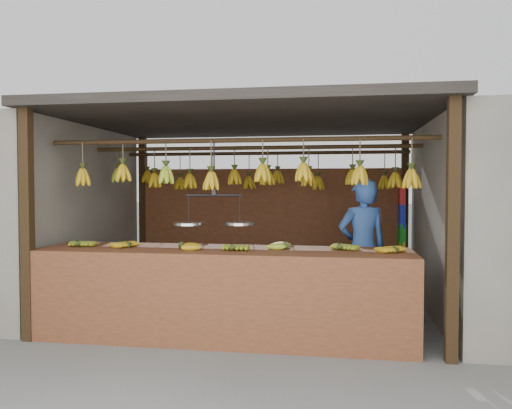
# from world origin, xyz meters

# --- Properties ---
(ground) EXTENTS (80.00, 80.00, 0.00)m
(ground) POSITION_xyz_m (0.00, 0.00, 0.00)
(ground) COLOR #5B5B57
(stall) EXTENTS (4.30, 3.30, 2.40)m
(stall) POSITION_xyz_m (0.00, 0.33, 1.97)
(stall) COLOR black
(stall) RESTS_ON ground
(counter) EXTENTS (3.76, 0.86, 0.96)m
(counter) POSITION_xyz_m (-0.11, -1.24, 0.71)
(counter) COLOR brown
(counter) RESTS_ON ground
(hanging_bananas) EXTENTS (3.63, 2.25, 0.38)m
(hanging_bananas) POSITION_xyz_m (-0.01, -0.00, 1.63)
(hanging_bananas) COLOR #B28713
(hanging_bananas) RESTS_ON ground
(balance_scale) EXTENTS (0.82, 0.41, 0.87)m
(balance_scale) POSITION_xyz_m (-0.23, -1.00, 1.18)
(balance_scale) COLOR black
(balance_scale) RESTS_ON ground
(vendor) EXTENTS (0.68, 0.55, 1.61)m
(vendor) POSITION_xyz_m (1.32, -0.07, 0.81)
(vendor) COLOR #3359A5
(vendor) RESTS_ON ground
(bag_bundles) EXTENTS (0.08, 0.26, 1.21)m
(bag_bundles) POSITION_xyz_m (1.94, 1.35, 0.99)
(bag_bundles) COLOR red
(bag_bundles) RESTS_ON ground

